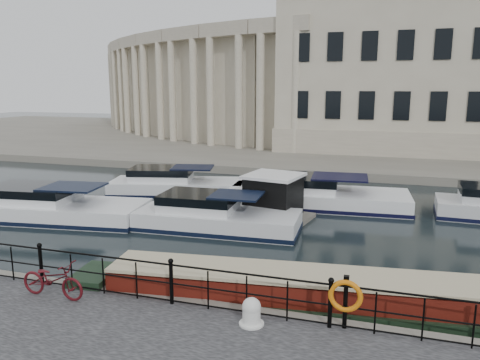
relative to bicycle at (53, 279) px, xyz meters
name	(u,v)px	position (x,y,z in m)	size (l,w,h in m)	color
ground_plane	(205,288)	(3.14, 2.85, -1.05)	(160.00, 160.00, 0.00)	black
far_bank	(338,140)	(3.14, 41.85, -0.77)	(120.00, 42.00, 0.55)	#6B665B
railing	(171,280)	(3.14, 0.60, 0.15)	(24.14, 0.14, 1.22)	black
civic_building	(325,76)	(2.14, 37.55, 5.99)	(53.55, 31.84, 16.85)	#ADA38C
bicycle	(53,279)	(0.00, 0.00, 0.00)	(0.66, 1.89, 0.99)	#4D0D13
mooring_bollard	(251,312)	(5.38, 0.18, -0.19)	(0.59, 0.59, 0.66)	silver
life_ring_post	(345,297)	(7.47, 0.60, 0.30)	(0.78, 0.20, 1.27)	black
narrowboat	(304,302)	(6.30, 2.07, -0.68)	(13.37, 3.27, 1.49)	black
harbour_hut	(273,199)	(3.39, 10.77, -0.09)	(3.64, 3.21, 2.20)	#6B665B
cabin_cruisers	(238,204)	(1.42, 11.61, -0.68)	(27.87, 10.55, 1.99)	white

